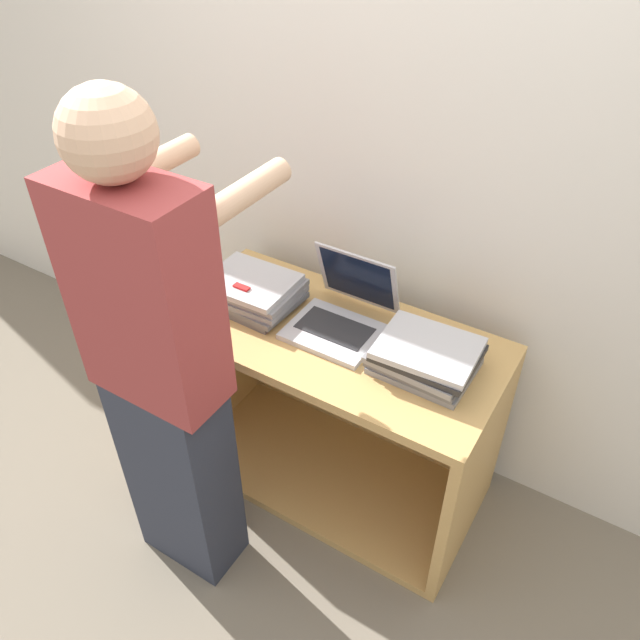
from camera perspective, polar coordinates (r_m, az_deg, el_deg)
ground_plane at (r=2.53m, az=-2.50°, el=-18.26°), size 12.00×12.00×0.00m
wall_back at (r=2.18m, az=6.77°, el=13.45°), size 8.00×0.05×2.40m
cart at (r=2.42m, az=1.95°, el=-7.30°), size 1.17×0.57×0.76m
laptop_open at (r=2.12m, az=1.97°, el=0.55°), size 0.30×0.33×0.25m
laptop_stack_left at (r=2.24m, az=-6.07°, el=2.60°), size 0.33×0.26×0.11m
laptop_stack_right at (r=1.98m, az=9.62°, el=-3.33°), size 0.33×0.27×0.11m
person at (r=1.88m, az=-14.23°, el=-4.96°), size 0.40×0.53×1.70m
inventory_tag at (r=2.17m, az=-7.19°, el=3.01°), size 0.06×0.02×0.01m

